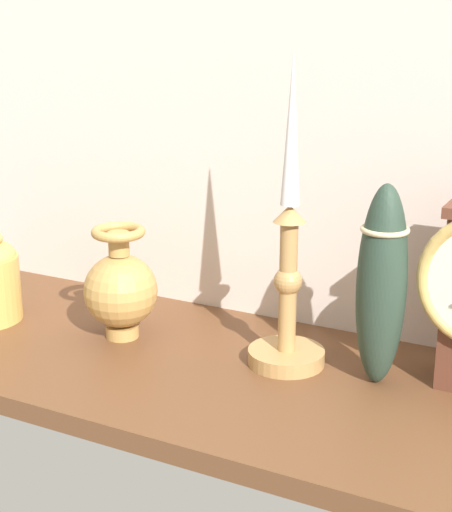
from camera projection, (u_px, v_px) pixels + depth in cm
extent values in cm
cube|color=brown|center=(222.00, 376.00, 95.54)|extent=(100.00, 36.00, 2.40)
cube|color=beige|center=(288.00, 79.00, 101.30)|extent=(120.00, 2.00, 65.00)
cylinder|color=#B2864D|center=(286.00, 356.00, 95.85)|extent=(9.28, 9.28, 1.80)
cylinder|color=#B2864D|center=(288.00, 287.00, 93.23)|extent=(2.12, 2.12, 15.91)
sphere|color=#B2864D|center=(288.00, 281.00, 93.00)|extent=(3.39, 3.39, 3.39)
cone|color=#B2864D|center=(290.00, 213.00, 90.59)|extent=(3.85, 3.85, 2.00)
cone|color=white|center=(292.00, 129.00, 87.75)|extent=(2.24, 2.24, 17.28)
cylinder|color=tan|center=(122.00, 331.00, 103.79)|extent=(4.30, 4.30, 1.60)
sphere|color=tan|center=(121.00, 291.00, 102.14)|extent=(9.55, 9.55, 9.55)
cylinder|color=tan|center=(119.00, 244.00, 100.28)|extent=(2.68, 2.68, 3.08)
torus|color=tan|center=(118.00, 232.00, 99.82)|extent=(6.86, 6.86, 1.24)
ellipsoid|color=#283B2E|center=(381.00, 286.00, 87.89)|extent=(5.61, 5.61, 23.28)
torus|color=#CCB78C|center=(385.00, 230.00, 85.96)|extent=(5.37, 5.37, 0.60)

